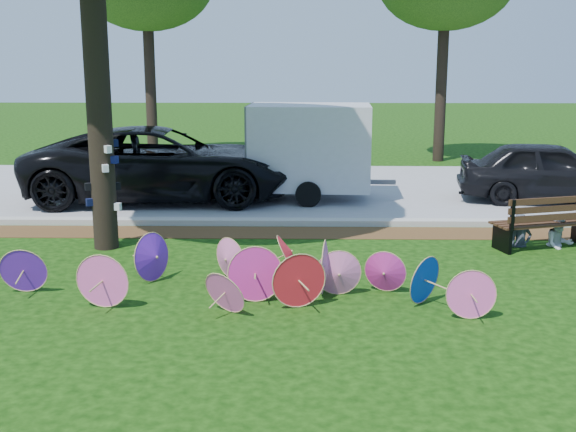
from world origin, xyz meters
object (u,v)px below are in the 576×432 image
dark_pickup (550,172)px  person_right (561,215)px  cargo_trailer (310,146)px  parasol_pile (260,272)px  park_bench (542,221)px  black_van (161,164)px  person_left (522,215)px

dark_pickup → person_right: size_ratio=3.67×
dark_pickup → cargo_trailer: cargo_trailer is taller
parasol_pile → park_bench: park_bench is taller
black_van → park_bench: (7.78, -4.27, -0.40)m
dark_pickup → park_bench: size_ratio=2.28×
black_van → dark_pickup: black_van is taller
park_bench → person_right: size_ratio=1.61×
black_van → park_bench: 8.88m
parasol_pile → person_left: person_left is taller
park_bench → person_right: bearing=-8.3°
parasol_pile → cargo_trailer: cargo_trailer is taller
cargo_trailer → park_bench: (4.18, -4.42, -0.81)m
dark_pickup → cargo_trailer: bearing=96.2°
black_van → person_left: black_van is taller
person_right → black_van: bearing=141.1°
park_bench → person_right: 0.37m
dark_pickup → black_van: bearing=97.8°
dark_pickup → person_left: 4.61m
black_van → cargo_trailer: 3.62m
parasol_pile → black_van: 7.67m
black_van → dark_pickup: size_ratio=1.49×
black_van → parasol_pile: bearing=-162.1°
park_bench → dark_pickup: bearing=53.5°
parasol_pile → person_right: 6.07m
black_van → dark_pickup: 9.33m
park_bench → person_left: (-0.35, 0.05, 0.10)m
person_right → park_bench: bearing=176.7°
dark_pickup → person_left: size_ratio=3.62×
cargo_trailer → person_left: cargo_trailer is taller
parasol_pile → person_left: size_ratio=5.95×
parasol_pile → park_bench: size_ratio=3.75×
person_left → person_right: bearing=-12.7°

